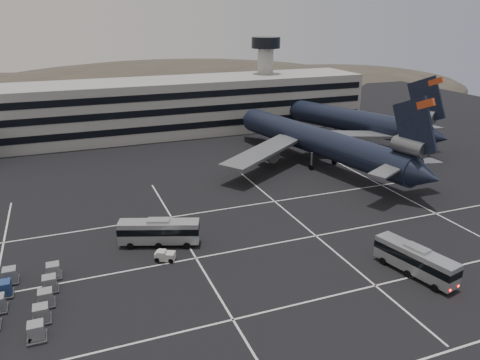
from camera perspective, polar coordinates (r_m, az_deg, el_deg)
name	(u,v)px	position (r m, az deg, el deg)	size (l,w,h in m)	color
ground	(250,264)	(61.00, 1.18, -10.23)	(260.00, 260.00, 0.00)	black
lane_markings	(254,260)	(61.89, 1.75, -9.75)	(90.00, 55.62, 0.01)	silver
terminal	(133,110)	(123.43, -12.87, 8.31)	(125.00, 26.00, 24.00)	gray
hills	(148,108)	(226.13, -11.19, 8.60)	(352.00, 180.00, 44.00)	#38332B
trijet_main	(319,141)	(98.59, 9.65, 4.68)	(46.50, 57.35, 18.08)	black
trijet_far	(340,117)	(121.60, 12.04, 7.48)	(28.49, 55.57, 18.08)	black
bus_near	(416,259)	(61.69, 20.61, -9.04)	(4.86, 11.08, 3.81)	#92959A
bus_far	(159,231)	(65.61, -9.83, -6.14)	(11.27, 6.21, 3.91)	#92959A
tug_b	(166,255)	(62.27, -9.03, -9.07)	(2.90, 2.52, 1.61)	#BABAB6
uld_cluster	(22,301)	(57.70, -25.05, -13.20)	(8.70, 14.74, 1.81)	#2D2D30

